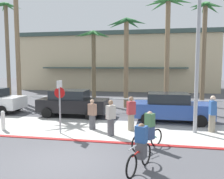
{
  "coord_description": "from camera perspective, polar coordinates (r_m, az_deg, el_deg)",
  "views": [
    {
      "loc": [
        3.01,
        -7.45,
        3.25
      ],
      "look_at": [
        0.51,
        6.0,
        1.88
      ],
      "focal_mm": 38.16,
      "sensor_mm": 36.0,
      "label": 1
    }
  ],
  "objects": [
    {
      "name": "palm_tree_3",
      "position": [
        20.71,
        -4.44,
        9.76
      ],
      "size": [
        2.96,
        3.11,
        6.25
      ],
      "color": "brown",
      "rests_on": "ground"
    },
    {
      "name": "ground_plane",
      "position": [
        18.0,
        0.74,
        -4.7
      ],
      "size": [
        80.0,
        80.0,
        0.0
      ],
      "primitive_type": "plane",
      "color": "#4C4C51"
    },
    {
      "name": "cyclist_red_0",
      "position": [
        7.68,
        6.84,
        -13.76
      ],
      "size": [
        0.68,
        1.73,
        1.5
      ],
      "color": "black",
      "rests_on": "ground"
    },
    {
      "name": "sidewalk_strip",
      "position": [
        12.46,
        -3.86,
        -9.38
      ],
      "size": [
        44.0,
        4.0,
        0.02
      ],
      "primitive_type": "cube",
      "color": "beige",
      "rests_on": "ground"
    },
    {
      "name": "palm_tree_6",
      "position": [
        20.77,
        21.37,
        13.29
      ],
      "size": [
        2.7,
        3.33,
        8.27
      ],
      "color": "#756047",
      "rests_on": "ground"
    },
    {
      "name": "streetlight_curb",
      "position": [
        11.81,
        20.06,
        10.35
      ],
      "size": [
        0.24,
        2.54,
        7.5
      ],
      "color": "#9EA0A5",
      "rests_on": "ground"
    },
    {
      "name": "curb_paint",
      "position": [
        10.61,
        -6.61,
        -12.08
      ],
      "size": [
        44.0,
        0.24,
        0.03
      ],
      "primitive_type": "cube",
      "color": "maroon",
      "rests_on": "ground"
    },
    {
      "name": "rail_fence",
      "position": [
        16.41,
        -0.15,
        -2.75
      ],
      "size": [
        27.12,
        0.08,
        1.04
      ],
      "color": "white",
      "rests_on": "ground"
    },
    {
      "name": "stop_sign_bike_lane",
      "position": [
        11.57,
        -12.42,
        -2.24
      ],
      "size": [
        0.52,
        0.56,
        2.56
      ],
      "color": "gray",
      "rests_on": "ground"
    },
    {
      "name": "building_backdrop",
      "position": [
        34.07,
        1.56,
        6.65
      ],
      "size": [
        26.17,
        9.8,
        7.6
      ],
      "color": "beige",
      "rests_on": "ground"
    },
    {
      "name": "car_blue_2",
      "position": [
        14.12,
        14.03,
        -4.17
      ],
      "size": [
        4.4,
        2.02,
        1.69
      ],
      "color": "#284793",
      "rests_on": "ground"
    },
    {
      "name": "pedestrian_0",
      "position": [
        12.23,
        -4.74,
        -6.3
      ],
      "size": [
        0.48,
        0.43,
        1.56
      ],
      "color": "#4C4C51",
      "rests_on": "ground"
    },
    {
      "name": "palm_tree_2",
      "position": [
        21.08,
        -22.01,
        16.28
      ],
      "size": [
        3.01,
        2.93,
        9.95
      ],
      "color": "#846B4C",
      "rests_on": "ground"
    },
    {
      "name": "palm_tree_4",
      "position": [
        18.59,
        3.37,
        11.59
      ],
      "size": [
        3.12,
        3.45,
        6.89
      ],
      "color": "#846B4C",
      "rests_on": "ground"
    },
    {
      "name": "pedestrian_3",
      "position": [
        12.0,
        4.6,
        -6.08
      ],
      "size": [
        0.48,
        0.44,
        1.73
      ],
      "color": "gray",
      "rests_on": "ground"
    },
    {
      "name": "palm_tree_5",
      "position": [
        18.94,
        13.18,
        14.82
      ],
      "size": [
        3.58,
        3.09,
        8.34
      ],
      "color": "#846B4C",
      "rests_on": "ground"
    },
    {
      "name": "cyclist_teal_1",
      "position": [
        9.64,
        8.82,
        -9.74
      ],
      "size": [
        1.17,
        1.47,
        1.5
      ],
      "color": "black",
      "rests_on": "ground"
    },
    {
      "name": "pedestrian_2",
      "position": [
        11.07,
        -0.3,
        -7.19
      ],
      "size": [
        0.46,
        0.47,
        1.68
      ],
      "color": "#4C4C51",
      "rests_on": "ground"
    },
    {
      "name": "car_black_1",
      "position": [
        15.59,
        -9.44,
        -3.16
      ],
      "size": [
        4.4,
        2.02,
        1.69
      ],
      "color": "black",
      "rests_on": "ground"
    },
    {
      "name": "bollard_0",
      "position": [
        13.27,
        -24.65,
        -6.71
      ],
      "size": [
        0.2,
        0.2,
        1.0
      ],
      "color": "white",
      "rests_on": "ground"
    },
    {
      "name": "palm_tree_1",
      "position": [
        25.7,
        -23.98,
        13.4
      ],
      "size": [
        3.59,
        3.45,
        9.29
      ],
      "color": "#756047",
      "rests_on": "ground"
    },
    {
      "name": "pedestrian_1",
      "position": [
        12.67,
        22.89,
        -5.69
      ],
      "size": [
        0.34,
        0.42,
        1.81
      ],
      "color": "gray",
      "rests_on": "ground"
    }
  ]
}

